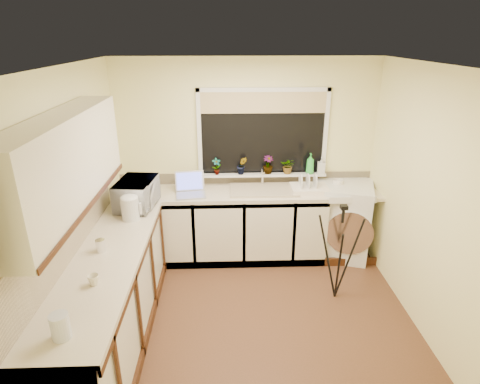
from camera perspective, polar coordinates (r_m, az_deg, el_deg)
name	(u,v)px	position (r m, az deg, el deg)	size (l,w,h in m)	color
floor	(253,316)	(4.25, 1.89, -17.41)	(3.20, 3.20, 0.00)	brown
ceiling	(257,65)	(3.30, 2.44, 17.73)	(3.20, 3.20, 0.00)	white
wall_back	(246,158)	(5.01, 0.90, 4.85)	(3.20, 3.20, 0.00)	#FFF7AA
wall_front	(274,316)	(2.32, 4.91, -17.31)	(3.20, 3.20, 0.00)	#FFF7AA
wall_left	(76,209)	(3.83, -22.49, -2.31)	(3.00, 3.00, 0.00)	#FFF7AA
wall_right	(428,204)	(4.04, 25.39, -1.57)	(3.00, 3.00, 0.00)	#FFF7AA
base_cabinet_back	(221,226)	(5.02, -2.70, -4.92)	(2.55, 0.60, 0.86)	silver
base_cabinet_left	(112,303)	(3.88, -17.93, -14.94)	(0.54, 2.40, 0.86)	silver
worktop_back	(247,193)	(4.84, 1.06, -0.10)	(3.20, 0.60, 0.04)	beige
worktop_left	(106,260)	(3.64, -18.75, -9.21)	(0.60, 2.40, 0.04)	beige
upper_cabinet	(65,163)	(3.19, -23.86, 3.85)	(0.28, 1.90, 0.70)	silver
splashback_left	(67,235)	(3.62, -23.61, -5.69)	(0.02, 2.40, 0.45)	beige
splashback_back	(246,178)	(5.07, 0.89, 2.06)	(3.20, 0.02, 0.14)	beige
window_glass	(263,133)	(4.92, 3.28, 8.44)	(1.50, 0.02, 1.00)	black
window_blind	(264,103)	(4.82, 3.41, 12.71)	(1.50, 0.02, 0.25)	tan
windowsill	(262,174)	(5.01, 3.21, 2.56)	(1.60, 0.14, 0.03)	white
sink	(264,190)	(4.84, 3.42, 0.30)	(0.82, 0.46, 0.03)	tan
faucet	(263,177)	(4.97, 3.26, 2.21)	(0.03, 0.03, 0.24)	silver
washing_machine	(342,219)	(5.24, 14.40, -3.82)	(0.68, 0.65, 0.96)	silver
laptop	(190,188)	(4.77, -7.17, 0.51)	(0.39, 0.39, 0.25)	#9E9EA5
kettle	(130,209)	(4.21, -15.52, -2.32)	(0.18, 0.18, 0.24)	silver
dish_rack	(309,189)	(4.88, 9.92, 0.44)	(0.44, 0.33, 0.07)	white
tripod	(339,253)	(4.33, 14.07, -8.50)	(0.53, 0.53, 1.09)	black
glass_jug	(60,326)	(2.84, -24.44, -17.19)	(0.12, 0.12, 0.17)	silver
steel_jar	(101,246)	(3.71, -19.42, -7.29)	(0.08, 0.08, 0.11)	silver
microwave	(137,194)	(4.49, -14.62, -0.23)	(0.55, 0.38, 0.31)	white
plant_a	(217,166)	(4.92, -3.40, 3.69)	(0.11, 0.08, 0.21)	#999999
plant_b	(242,166)	(4.93, 0.27, 3.83)	(0.12, 0.10, 0.22)	#999999
plant_c	(268,165)	(4.97, 4.05, 3.94)	(0.13, 0.13, 0.23)	#999999
plant_d	(288,166)	(5.00, 6.96, 3.76)	(0.18, 0.16, 0.20)	#999999
soap_bottle_green	(310,164)	(5.02, 10.06, 4.04)	(0.10, 0.10, 0.26)	green
soap_bottle_clear	(321,165)	(5.07, 11.63, 3.79)	(0.09, 0.10, 0.21)	#999999
cup_back	(338,184)	(5.06, 13.87, 1.15)	(0.14, 0.14, 0.11)	white
cup_left	(94,280)	(3.28, -20.31, -11.78)	(0.09, 0.09, 0.08)	beige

